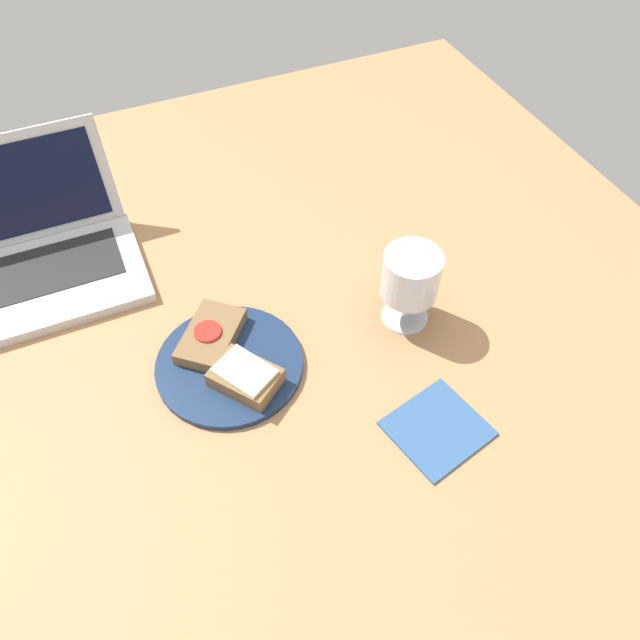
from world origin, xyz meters
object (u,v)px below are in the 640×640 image
wine_glass (411,277)px  napkin (437,428)px  plate (230,364)px  sandwich_with_tomato (212,338)px  sandwich_with_cheese (245,377)px  laptop (24,258)px

wine_glass → napkin: (-5.50, -19.57, -8.88)cm
plate → wine_glass: 29.60cm
wine_glass → napkin: wine_glass is taller
sandwich_with_tomato → sandwich_with_cheese: 9.17cm
sandwich_with_cheese → sandwich_with_tomato: bearing=104.4°
wine_glass → plate: bearing=176.3°
wine_glass → sandwich_with_cheese: bearing=-174.6°
sandwich_with_cheese → plate: bearing=104.3°
plate → sandwich_with_cheese: bearing=-75.7°
laptop → napkin: (47.29, -52.73, -3.51)cm
wine_glass → napkin: bearing=-105.7°
sandwich_with_cheese → laptop: bearing=125.7°
sandwich_with_cheese → laptop: laptop is taller
plate → wine_glass: size_ratio=1.65×
sandwich_with_cheese → napkin: (21.66, -16.99, -2.40)cm
sandwich_with_tomato → sandwich_with_cheese: sandwich_with_cheese is taller
plate → napkin: 31.28cm
sandwich_with_cheese → wine_glass: 28.04cm
sandwich_with_cheese → laptop: (-25.63, 35.73, 1.11)cm
wine_glass → sandwich_with_tomato: bearing=167.9°
plate → laptop: 39.88cm
laptop → sandwich_with_cheese: bearing=-54.3°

